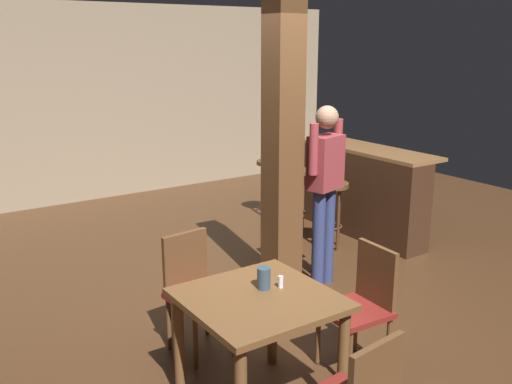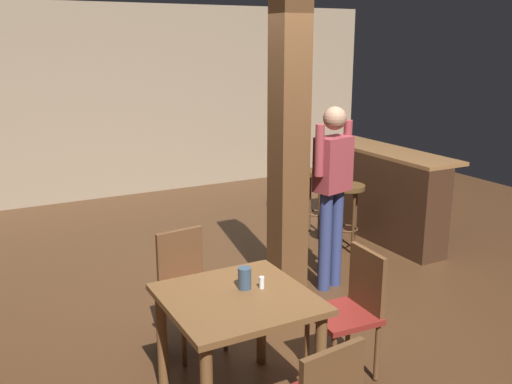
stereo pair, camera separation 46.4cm
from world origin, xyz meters
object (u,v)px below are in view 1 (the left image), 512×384
(dining_table, at_px, (259,317))
(bar_stool_mid, at_px, (296,187))
(napkin_cup, at_px, (264,278))
(bar_counter, at_px, (358,190))
(chair_east, at_px, (363,301))
(salt_shaker, at_px, (281,282))
(bar_stool_near, at_px, (331,199))
(standing_person, at_px, (325,183))
(bar_stool_far, at_px, (270,174))
(chair_north, at_px, (195,286))

(dining_table, height_order, bar_stool_mid, bar_stool_mid)
(dining_table, height_order, napkin_cup, napkin_cup)
(bar_counter, height_order, bar_stool_mid, bar_counter)
(chair_east, bearing_deg, napkin_cup, 172.64)
(napkin_cup, xyz_separation_m, salt_shaker, (0.10, -0.05, -0.03))
(chair_east, bearing_deg, bar_stool_near, 53.93)
(napkin_cup, xyz_separation_m, standing_person, (1.49, 1.15, 0.17))
(bar_stool_mid, relative_size, bar_stool_far, 1.07)
(bar_stool_near, distance_m, bar_stool_mid, 0.62)
(bar_stool_mid, xyz_separation_m, bar_stool_far, (0.16, 0.78, -0.02))
(chair_east, distance_m, bar_counter, 3.00)
(napkin_cup, relative_size, bar_stool_far, 0.19)
(chair_north, xyz_separation_m, salt_shaker, (0.18, -0.83, 0.30))
(napkin_cup, distance_m, standing_person, 1.89)
(chair_north, height_order, salt_shaker, chair_north)
(dining_table, distance_m, bar_counter, 3.64)
(salt_shaker, height_order, bar_stool_mid, salt_shaker)
(bar_counter, bearing_deg, bar_stool_far, 111.38)
(chair_north, relative_size, bar_stool_far, 1.19)
(dining_table, relative_size, salt_shaker, 11.26)
(dining_table, relative_size, bar_stool_far, 1.18)
(standing_person, distance_m, bar_stool_mid, 1.57)
(bar_stool_near, height_order, bar_stool_far, bar_stool_near)
(chair_north, relative_size, bar_counter, 0.46)
(chair_east, xyz_separation_m, salt_shaker, (-0.69, 0.05, 0.30))
(chair_north, height_order, standing_person, standing_person)
(napkin_cup, distance_m, bar_stool_near, 2.91)
(dining_table, relative_size, bar_counter, 0.46)
(salt_shaker, height_order, bar_stool_near, salt_shaker)
(dining_table, relative_size, standing_person, 0.51)
(dining_table, xyz_separation_m, bar_counter, (2.92, 2.17, -0.09))
(chair_north, xyz_separation_m, napkin_cup, (0.08, -0.78, 0.33))
(salt_shaker, xyz_separation_m, standing_person, (1.39, 1.20, 0.20))
(standing_person, relative_size, bar_stool_near, 2.27)
(chair_east, bearing_deg, chair_north, 134.41)
(salt_shaker, xyz_separation_m, bar_stool_mid, (2.11, 2.54, -0.22))
(chair_north, distance_m, salt_shaker, 0.90)
(bar_counter, xyz_separation_m, bar_stool_near, (-0.62, -0.22, 0.04))
(chair_north, distance_m, bar_stool_far, 3.50)
(standing_person, bearing_deg, bar_stool_mid, 61.75)
(salt_shaker, height_order, standing_person, standing_person)
(chair_north, xyz_separation_m, bar_stool_far, (2.45, 2.49, 0.05))
(chair_east, xyz_separation_m, bar_stool_near, (1.43, 1.97, 0.07))
(standing_person, height_order, bar_stool_mid, standing_person)
(dining_table, relative_size, napkin_cup, 6.33)
(chair_east, xyz_separation_m, bar_stool_mid, (1.42, 2.59, 0.08))
(chair_east, bearing_deg, bar_stool_far, 64.79)
(salt_shaker, height_order, bar_stool_far, salt_shaker)
(standing_person, height_order, bar_stool_far, standing_person)
(dining_table, bearing_deg, bar_counter, 36.57)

